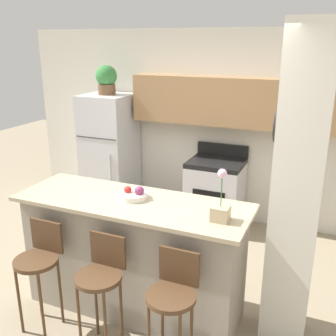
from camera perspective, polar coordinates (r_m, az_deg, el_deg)
name	(u,v)px	position (r m, az deg, el deg)	size (l,w,h in m)	color
ground_plane	(135,306)	(3.94, -4.87, -19.39)	(14.00, 14.00, 0.00)	gray
wall_back	(219,118)	(5.27, 7.48, 7.25)	(5.60, 0.38, 2.55)	silver
pillar_right	(297,193)	(3.17, 18.17, -3.51)	(0.38, 0.32, 2.55)	silver
counter_bar	(133,256)	(3.64, -5.10, -12.54)	(2.06, 0.71, 1.08)	gray
refrigerator	(110,153)	(5.71, -8.42, 2.10)	(0.66, 0.69, 1.69)	silver
stove_range	(215,193)	(5.26, 6.87, -3.63)	(0.70, 0.61, 1.07)	silver
bar_stool_left	(39,261)	(3.54, -18.16, -12.68)	(0.37, 0.37, 0.96)	#4C331E
bar_stool_mid	(101,277)	(3.21, -9.67, -15.35)	(0.37, 0.37, 0.96)	#4C331E
bar_stool_right	(173,296)	(2.98, 0.71, -18.10)	(0.37, 0.37, 0.96)	#4C331E
potted_plant_on_fridge	(106,79)	(5.52, -8.93, 12.62)	(0.29, 0.29, 0.39)	brown
orchid_vase	(221,208)	(3.01, 7.66, -5.75)	(0.13, 0.13, 0.41)	tan
fruit_bowl	(134,195)	(3.42, -4.96, -3.86)	(0.24, 0.24, 0.12)	silver
trash_bin	(137,207)	(5.48, -4.46, -5.71)	(0.28, 0.28, 0.38)	black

